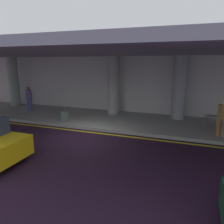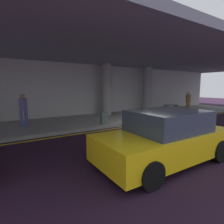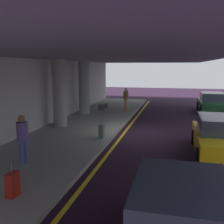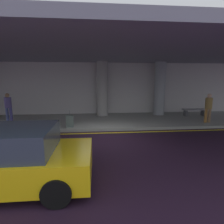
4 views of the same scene
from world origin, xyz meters
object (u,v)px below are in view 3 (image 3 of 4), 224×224
object	(u,v)px
support_column_right_mid	(84,88)
car_yellow_taxi	(220,137)
suitcase_upright_secondary	(102,131)
bench_metal	(103,104)
suitcase_upright_primary	(13,184)
person_waiting_for_ride	(23,136)
support_column_center	(59,93)
traveler_with_luggage	(126,98)
car_dark_green	(212,103)

from	to	relation	value
support_column_right_mid	car_yellow_taxi	xyz separation A→B (m)	(-6.62, -7.90, -1.26)
suitcase_upright_secondary	bench_metal	size ratio (longest dim) A/B	0.56
support_column_right_mid	suitcase_upright_secondary	distance (m)	6.70
suitcase_upright_primary	bench_metal	distance (m)	14.05
support_column_right_mid	suitcase_upright_secondary	bearing A→B (deg)	-153.46
support_column_right_mid	person_waiting_for_ride	world-z (taller)	support_column_right_mid
support_column_center	car_yellow_taxi	distance (m)	8.42
support_column_right_mid	traveler_with_luggage	distance (m)	3.38
support_column_center	car_yellow_taxi	xyz separation A→B (m)	(-2.62, -7.90, -1.26)
car_dark_green	car_yellow_taxi	world-z (taller)	same
bench_metal	suitcase_upright_primary	bearing A→B (deg)	-173.88
traveler_with_luggage	bench_metal	world-z (taller)	traveler_with_luggage
support_column_center	person_waiting_for_ride	world-z (taller)	support_column_center
car_dark_green	car_yellow_taxi	xyz separation A→B (m)	(-10.05, 0.97, 0.00)
support_column_center	traveler_with_luggage	world-z (taller)	support_column_center
car_dark_green	person_waiting_for_ride	world-z (taller)	person_waiting_for_ride
car_dark_green	bench_metal	xyz separation A→B (m)	(-1.17, 8.14, -0.21)
traveler_with_luggage	person_waiting_for_ride	world-z (taller)	same
car_dark_green	suitcase_upright_secondary	bearing A→B (deg)	143.20
suitcase_upright_primary	car_dark_green	bearing A→B (deg)	-36.96
traveler_with_luggage	car_dark_green	bearing A→B (deg)	144.98
car_dark_green	support_column_center	bearing A→B (deg)	125.89
car_yellow_taxi	bench_metal	bearing A→B (deg)	-136.90
car_yellow_taxi	support_column_right_mid	bearing A→B (deg)	-125.79
support_column_center	bench_metal	world-z (taller)	support_column_center
car_yellow_taxi	traveler_with_luggage	distance (m)	10.13
suitcase_upright_secondary	bench_metal	world-z (taller)	suitcase_upright_secondary
person_waiting_for_ride	bench_metal	world-z (taller)	person_waiting_for_ride
bench_metal	suitcase_upright_secondary	bearing A→B (deg)	-164.90
traveler_with_luggage	person_waiting_for_ride	size ratio (longest dim) A/B	1.00
suitcase_upright_secondary	bench_metal	bearing A→B (deg)	0.70
traveler_with_luggage	person_waiting_for_ride	xyz separation A→B (m)	(-11.62, 1.35, 0.00)
car_dark_green	person_waiting_for_ride	bearing A→B (deg)	145.63
support_column_right_mid	bench_metal	bearing A→B (deg)	-17.90
car_yellow_taxi	suitcase_upright_secondary	bearing A→B (deg)	-94.77
support_column_right_mid	bench_metal	xyz separation A→B (m)	(2.26, -0.73, -1.47)
support_column_right_mid	traveler_with_luggage	size ratio (longest dim) A/B	2.17
person_waiting_for_ride	support_column_right_mid	bearing A→B (deg)	131.25
person_waiting_for_ride	bench_metal	size ratio (longest dim) A/B	1.05
car_dark_green	person_waiting_for_ride	xyz separation A→B (m)	(-13.06, 7.63, 0.40)
person_waiting_for_ride	bench_metal	distance (m)	11.91
support_column_right_mid	car_dark_green	distance (m)	9.59
person_waiting_for_ride	suitcase_upright_secondary	distance (m)	4.20
traveler_with_luggage	suitcase_upright_primary	world-z (taller)	traveler_with_luggage
car_dark_green	suitcase_upright_primary	size ratio (longest dim) A/B	4.56
support_column_right_mid	car_yellow_taxi	world-z (taller)	support_column_right_mid
car_yellow_taxi	bench_metal	world-z (taller)	car_yellow_taxi
person_waiting_for_ride	suitcase_upright_primary	size ratio (longest dim) A/B	1.87
suitcase_upright_primary	suitcase_upright_secondary	bearing A→B (deg)	-19.94
car_yellow_taxi	suitcase_upright_primary	xyz separation A→B (m)	(-5.09, 5.67, -0.25)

